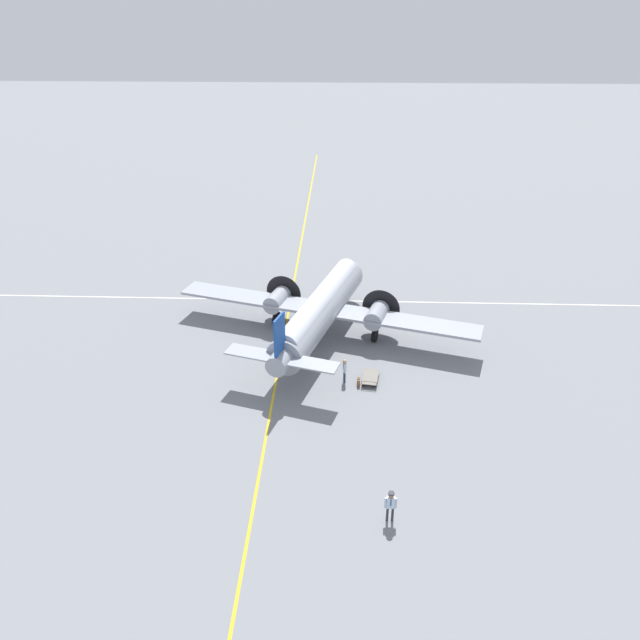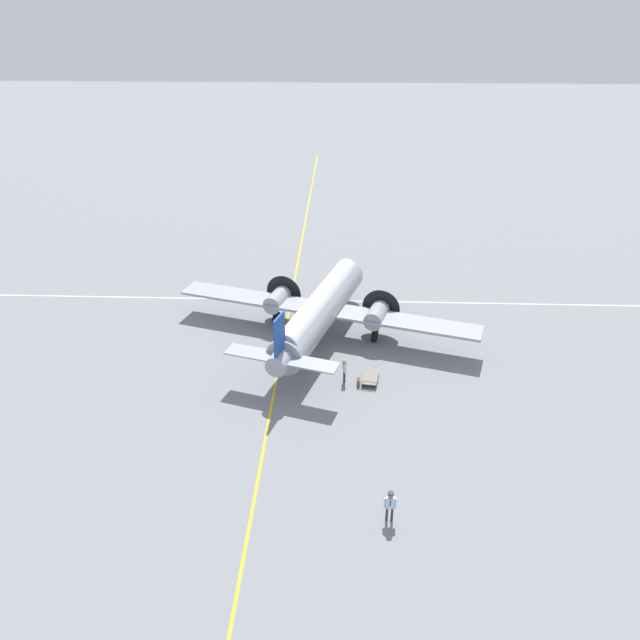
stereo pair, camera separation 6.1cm
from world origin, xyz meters
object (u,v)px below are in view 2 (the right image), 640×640
baggage_cart (370,377)px  passenger_boarding (344,368)px  crew_foreground (390,503)px  suitcase_near_door (358,382)px  airliner_main (322,307)px

baggage_cart → passenger_boarding: bearing=103.3°
crew_foreground → suitcase_near_door: crew_foreground is taller
passenger_boarding → suitcase_near_door: passenger_boarding is taller
airliner_main → suitcase_near_door: (6.51, 2.67, -2.24)m
crew_foreground → suitcase_near_door: bearing=-82.5°
crew_foreground → baggage_cart: size_ratio=0.87×
airliner_main → crew_foreground: 18.96m
crew_foreground → baggage_cart: (-12.54, -0.53, -0.87)m
airliner_main → passenger_boarding: airliner_main is taller
airliner_main → baggage_cart: (5.94, 3.48, -2.22)m
crew_foreground → airliner_main: bearing=-76.7°
passenger_boarding → suitcase_near_door: size_ratio=3.23×
airliner_main → suitcase_near_door: size_ratio=42.91×
airliner_main → passenger_boarding: bearing=-147.1°
airliner_main → baggage_cart: bearing=-132.6°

